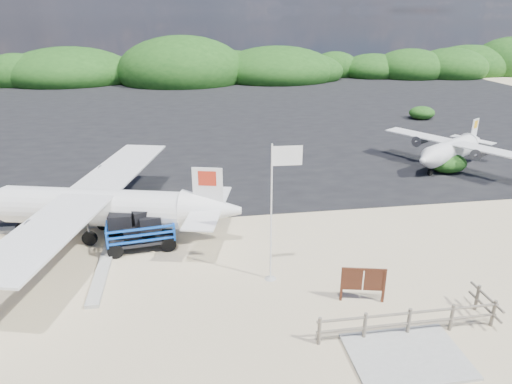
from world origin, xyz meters
TOP-DOWN VIEW (x-y plane):
  - ground at (0.00, 0.00)m, footprint 160.00×160.00m
  - asphalt_apron at (0.00, 30.00)m, footprint 90.00×50.00m
  - walkway_pad at (5.50, -6.00)m, footprint 3.50×2.50m
  - vegetation_band at (0.00, 55.00)m, footprint 124.00×8.00m
  - fence at (6.00, -5.00)m, footprint 6.40×2.00m
  - baggage_cart at (-3.06, 2.36)m, footprint 3.35×2.17m
  - flagpole at (2.16, -1.01)m, footprint 1.12×0.50m
  - signboard at (5.19, -2.99)m, footprint 1.70×0.54m
  - crew_a at (-3.36, 3.29)m, footprint 0.70×0.47m
  - crew_b at (-2.62, 2.89)m, footprint 0.99×0.79m
  - aircraft_large at (12.19, 22.51)m, footprint 18.62×18.62m
  - aircraft_small at (-10.40, 34.19)m, footprint 10.72×10.72m

SIDE VIEW (x-z plane):
  - ground at x=0.00m, z-range 0.00..0.00m
  - asphalt_apron at x=0.00m, z-range -0.02..0.02m
  - walkway_pad at x=5.50m, z-range -0.05..0.05m
  - vegetation_band at x=0.00m, z-range -2.20..2.20m
  - fence at x=6.00m, z-range -0.55..0.55m
  - baggage_cart at x=-3.06m, z-range -0.79..0.79m
  - flagpole at x=2.16m, z-range -2.77..2.77m
  - signboard at x=5.19m, z-range -0.70..0.70m
  - aircraft_large at x=12.19m, z-range -2.29..2.29m
  - aircraft_small at x=-10.40m, z-range -1.40..1.40m
  - crew_a at x=-3.36m, z-range 0.00..1.88m
  - crew_b at x=-2.62m, z-range 0.00..1.96m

